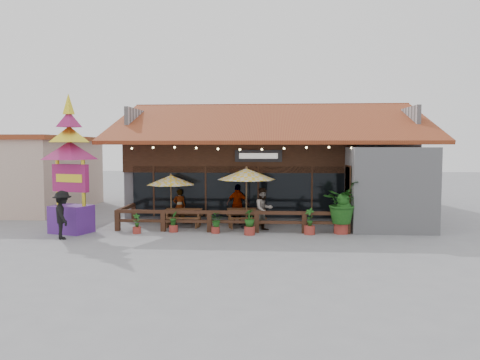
# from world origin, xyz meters

# --- Properties ---
(ground) EXTENTS (100.00, 100.00, 0.00)m
(ground) POSITION_xyz_m (0.00, 0.00, 0.00)
(ground) COLOR gray
(ground) RESTS_ON ground
(restaurant_building) EXTENTS (15.50, 14.73, 6.09)m
(restaurant_building) POSITION_xyz_m (0.26, 6.61, 2.21)
(restaurant_building) COLOR #B0B0B5
(restaurant_building) RESTS_ON ground
(patio_railing) EXTENTS (10.00, 2.60, 0.92)m
(patio_railing) POSITION_xyz_m (-2.25, -0.27, 0.61)
(patio_railing) COLOR #402216
(patio_railing) RESTS_ON ground
(neighbor_building) EXTENTS (8.40, 8.40, 4.22)m
(neighbor_building) POSITION_xyz_m (-15.00, 6.00, 2.14)
(neighbor_building) COLOR beige
(neighbor_building) RESTS_ON ground
(umbrella_left) EXTENTS (2.73, 2.73, 2.41)m
(umbrella_left) POSITION_xyz_m (-4.47, 0.97, 2.10)
(umbrella_left) COLOR brown
(umbrella_left) RESTS_ON ground
(umbrella_right) EXTENTS (2.89, 2.89, 2.76)m
(umbrella_right) POSITION_xyz_m (-1.00, 0.61, 2.40)
(umbrella_right) COLOR brown
(umbrella_right) RESTS_ON ground
(picnic_table_left) EXTENTS (1.65, 1.43, 0.78)m
(picnic_table_left) POSITION_xyz_m (-3.88, 0.89, 0.53)
(picnic_table_left) COLOR brown
(picnic_table_left) RESTS_ON ground
(picnic_table_right) EXTENTS (1.89, 1.69, 0.82)m
(picnic_table_right) POSITION_xyz_m (-1.03, 0.96, 0.55)
(picnic_table_right) COLOR brown
(picnic_table_right) RESTS_ON ground
(thai_sign_tower) EXTENTS (2.91, 2.91, 6.27)m
(thai_sign_tower) POSITION_xyz_m (-8.29, -1.07, 3.31)
(thai_sign_tower) COLOR #542383
(thai_sign_tower) RESTS_ON ground
(tropical_plant) EXTENTS (1.93, 2.03, 2.21)m
(tropical_plant) POSITION_xyz_m (3.03, -0.49, 1.27)
(tropical_plant) COLOR maroon
(tropical_plant) RESTS_ON ground
(diner_a) EXTENTS (0.65, 0.49, 1.62)m
(diner_a) POSITION_xyz_m (-4.24, 1.72, 0.81)
(diner_a) COLOR #3C2113
(diner_a) RESTS_ON ground
(diner_b) EXTENTS (1.14, 1.10, 1.86)m
(diner_b) POSITION_xyz_m (-0.22, -0.03, 0.93)
(diner_b) COLOR #3C2113
(diner_b) RESTS_ON ground
(diner_c) EXTENTS (1.17, 0.72, 1.87)m
(diner_c) POSITION_xyz_m (-1.45, 1.68, 0.93)
(diner_c) COLOR #3C2113
(diner_c) RESTS_ON ground
(pedestrian) EXTENTS (1.26, 1.42, 1.91)m
(pedestrian) POSITION_xyz_m (-8.05, -2.43, 0.96)
(pedestrian) COLOR black
(pedestrian) RESTS_ON ground
(planter_a) EXTENTS (0.36, 0.34, 0.84)m
(planter_a) POSITION_xyz_m (-5.49, -1.06, 0.35)
(planter_a) COLOR maroon
(planter_a) RESTS_ON ground
(planter_b) EXTENTS (0.37, 0.37, 0.92)m
(planter_b) POSITION_xyz_m (-4.03, -0.61, 0.41)
(planter_b) COLOR maroon
(planter_b) RESTS_ON ground
(planter_c) EXTENTS (0.66, 0.62, 0.85)m
(planter_c) POSITION_xyz_m (-2.21, -0.79, 0.48)
(planter_c) COLOR maroon
(planter_c) RESTS_ON ground
(planter_d) EXTENTS (0.57, 0.57, 1.07)m
(planter_d) POSITION_xyz_m (-0.77, -1.07, 0.52)
(planter_d) COLOR maroon
(planter_d) RESTS_ON ground
(planter_e) EXTENTS (0.47, 0.45, 1.10)m
(planter_e) POSITION_xyz_m (1.70, -0.77, 0.46)
(planter_e) COLOR maroon
(planter_e) RESTS_ON ground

